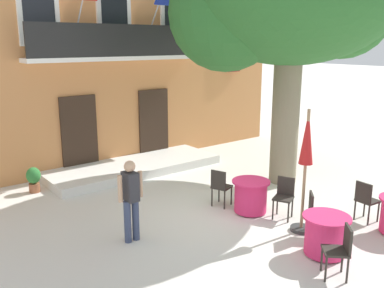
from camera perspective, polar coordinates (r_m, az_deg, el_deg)
The scene contains 14 objects.
ground_plane at distance 9.56m, azimuth 3.94°, elevation -9.70°, with size 120.00×120.00×0.00m, color silver.
building_facade at distance 14.77m, azimuth -14.26°, elevation 13.19°, with size 13.00×5.09×7.50m.
entrance_step_platform at distance 12.71m, azimuth -7.89°, elevation -3.15°, with size 5.25×1.86×0.25m, color silver.
plane_tree at distance 11.39m, azimuth 13.02°, elevation 18.42°, with size 5.90×5.18×6.66m.
cafe_table_near_tree at distance 8.12m, azimuth 17.84°, elevation -11.79°, with size 0.86×0.86×0.76m.
cafe_chair_near_tree_0 at distance 7.42m, azimuth 19.70°, elevation -13.29°, with size 0.57×0.57×0.91m.
cafe_chair_near_tree_1 at distance 8.73m, azimuth 16.63°, elevation -8.86°, with size 0.57×0.57×0.91m.
cafe_table_middle at distance 9.64m, azimuth 8.04°, elevation -7.08°, with size 0.86×0.86×0.76m.
cafe_chair_middle_0 at distance 9.46m, azimuth 12.54°, elevation -6.80°, with size 0.53×0.53×0.91m.
cafe_chair_middle_1 at distance 9.84m, azimuth 3.91°, elevation -5.67°, with size 0.51×0.51×0.91m.
cafe_chair_front_0 at distance 9.76m, azimuth 22.72°, elevation -6.94°, with size 0.43×0.43×0.91m.
cafe_umbrella at distance 8.53m, azimuth 15.38°, elevation -1.23°, with size 0.44×0.44×2.55m.
ground_planter_left at distance 11.55m, azimuth -20.89°, elevation -4.43°, with size 0.36×0.36×0.67m.
pedestrian_near_entrance at distance 8.12m, azimuth -8.40°, elevation -7.13°, with size 0.53×0.34×1.64m.
Camera 1 is at (-5.90, -6.48, 3.81)m, focal length 38.88 mm.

